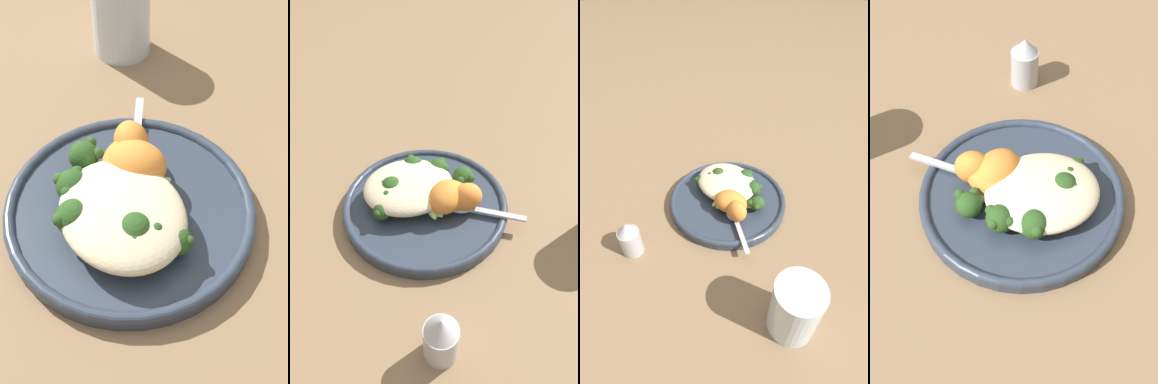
% 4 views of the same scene
% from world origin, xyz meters
% --- Properties ---
extents(ground_plane, '(4.00, 4.00, 0.00)m').
position_xyz_m(ground_plane, '(0.00, 0.00, 0.00)').
color(ground_plane, '#846647').
extents(plate, '(0.25, 0.25, 0.02)m').
position_xyz_m(plate, '(0.01, -0.02, 0.01)').
color(plate, '#2D3847').
rests_on(plate, ground_plane).
extents(quinoa_mound, '(0.14, 0.12, 0.04)m').
position_xyz_m(quinoa_mound, '(-0.01, 0.00, 0.04)').
color(quinoa_mound, beige).
rests_on(quinoa_mound, plate).
extents(broccoli_stalk_0, '(0.09, 0.06, 0.03)m').
position_xyz_m(broccoli_stalk_0, '(0.07, -0.01, 0.04)').
color(broccoli_stalk_0, '#ADC675').
rests_on(broccoli_stalk_0, plate).
extents(broccoli_stalk_1, '(0.06, 0.09, 0.03)m').
position_xyz_m(broccoli_stalk_1, '(0.04, 0.01, 0.04)').
color(broccoli_stalk_1, '#ADC675').
rests_on(broccoli_stalk_1, plate).
extents(broccoli_stalk_2, '(0.03, 0.10, 0.03)m').
position_xyz_m(broccoli_stalk_2, '(0.02, 0.02, 0.03)').
color(broccoli_stalk_2, '#ADC675').
rests_on(broccoli_stalk_2, plate).
extents(broccoli_stalk_3, '(0.04, 0.13, 0.04)m').
position_xyz_m(broccoli_stalk_3, '(0.01, 0.02, 0.04)').
color(broccoli_stalk_3, '#ADC675').
rests_on(broccoli_stalk_3, plate).
extents(broccoli_stalk_4, '(0.06, 0.11, 0.04)m').
position_xyz_m(broccoli_stalk_4, '(-0.01, 0.00, 0.04)').
color(broccoli_stalk_4, '#ADC675').
rests_on(broccoli_stalk_4, plate).
extents(broccoli_stalk_5, '(0.10, 0.08, 0.04)m').
position_xyz_m(broccoli_stalk_5, '(-0.02, -0.01, 0.04)').
color(broccoli_stalk_5, '#ADC675').
rests_on(broccoli_stalk_5, plate).
extents(broccoli_stalk_6, '(0.10, 0.03, 0.03)m').
position_xyz_m(broccoli_stalk_6, '(-0.04, -0.03, 0.03)').
color(broccoli_stalk_6, '#ADC675').
rests_on(broccoli_stalk_6, plate).
extents(sweet_potato_chunk_0, '(0.08, 0.08, 0.04)m').
position_xyz_m(sweet_potato_chunk_0, '(0.05, -0.03, 0.04)').
color(sweet_potato_chunk_0, orange).
rests_on(sweet_potato_chunk_0, plate).
extents(sweet_potato_chunk_1, '(0.05, 0.04, 0.04)m').
position_xyz_m(sweet_potato_chunk_1, '(0.07, -0.05, 0.04)').
color(sweet_potato_chunk_1, orange).
rests_on(sweet_potato_chunk_1, plate).
extents(sweet_potato_chunk_2, '(0.08, 0.08, 0.04)m').
position_xyz_m(sweet_potato_chunk_2, '(0.04, -0.04, 0.04)').
color(sweet_potato_chunk_2, orange).
rests_on(sweet_potato_chunk_2, plate).
extents(spoon, '(0.11, 0.08, 0.01)m').
position_xyz_m(spoon, '(0.07, -0.05, 0.03)').
color(spoon, '#B7B7BC').
rests_on(spoon, plate).
extents(water_glass, '(0.07, 0.07, 0.11)m').
position_xyz_m(water_glass, '(0.26, -0.14, 0.05)').
color(water_glass, silver).
rests_on(water_glass, ground_plane).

